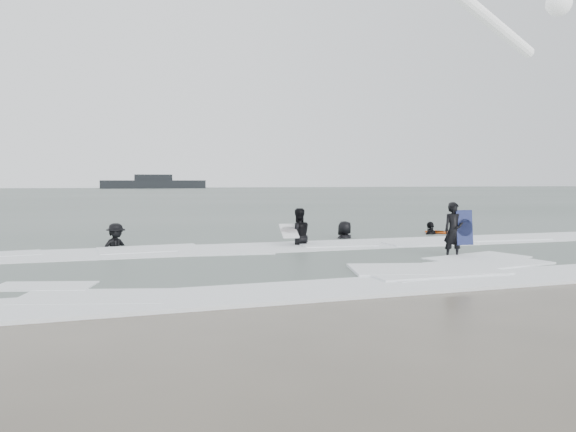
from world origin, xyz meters
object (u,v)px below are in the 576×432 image
object	(u,v)px
surfer_centre	(453,258)
surfer_right_near	(431,236)
surfer_right_far	(345,240)
surfer_wading	(298,247)
surfer_breaker	(116,248)
vessel_horizon	(153,183)

from	to	relation	value
surfer_centre	surfer_right_near	bearing A→B (deg)	70.57
surfer_right_near	surfer_right_far	bearing A→B (deg)	-17.11
surfer_wading	surfer_right_near	bearing A→B (deg)	-162.09
surfer_breaker	surfer_centre	bearing A→B (deg)	-59.34
vessel_horizon	surfer_right_near	bearing A→B (deg)	-89.60
surfer_right_near	vessel_horizon	world-z (taller)	vessel_horizon
surfer_centre	surfer_right_far	size ratio (longest dim) A/B	0.86
surfer_centre	vessel_horizon	distance (m)	142.74
surfer_breaker	vessel_horizon	bearing A→B (deg)	56.85
surfer_breaker	surfer_right_far	xyz separation A→B (m)	(7.91, 0.16, 0.00)
surfer_breaker	surfer_right_far	distance (m)	7.91
surfer_right_far	vessel_horizon	world-z (taller)	vessel_horizon
surfer_right_near	surfer_right_far	size ratio (longest dim) A/B	0.93
surfer_centre	surfer_right_near	size ratio (longest dim) A/B	0.93
surfer_wading	vessel_horizon	bearing A→B (deg)	-92.21
vessel_horizon	surfer_breaker	bearing A→B (deg)	-94.48
surfer_wading	surfer_breaker	size ratio (longest dim) A/B	1.10
surfer_breaker	surfer_right_near	distance (m)	11.75
surfer_wading	surfer_breaker	distance (m)	5.79
surfer_wading	surfer_breaker	bearing A→B (deg)	-13.78
surfer_wading	surfer_right_far	size ratio (longest dim) A/B	0.98
surfer_breaker	vessel_horizon	distance (m)	137.91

